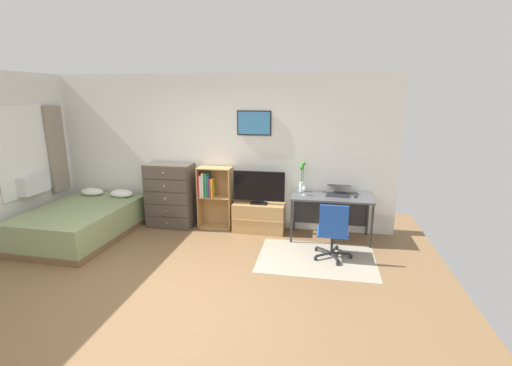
% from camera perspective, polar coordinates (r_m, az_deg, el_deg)
% --- Properties ---
extents(ground_plane, '(7.20, 7.20, 0.00)m').
position_cam_1_polar(ground_plane, '(4.70, -13.98, -16.38)').
color(ground_plane, brown).
extents(wall_back_with_posters, '(6.12, 0.09, 2.70)m').
position_cam_1_polar(wall_back_with_posters, '(6.43, -5.77, 5.00)').
color(wall_back_with_posters, silver).
rests_on(wall_back_with_posters, ground_plane).
extents(area_rug, '(1.70, 1.20, 0.01)m').
position_cam_1_polar(area_rug, '(5.44, 9.62, -11.74)').
color(area_rug, '#9E937F').
rests_on(area_rug, ground_plane).
extents(bed, '(1.45, 2.04, 0.65)m').
position_cam_1_polar(bed, '(6.70, -25.98, -5.60)').
color(bed, brown).
rests_on(bed, ground_plane).
extents(dresser, '(0.84, 0.46, 1.15)m').
position_cam_1_polar(dresser, '(6.64, -13.50, -1.92)').
color(dresser, '#4C4238').
rests_on(dresser, ground_plane).
extents(bookshelf, '(0.59, 0.30, 1.10)m').
position_cam_1_polar(bookshelf, '(6.41, -6.98, -1.63)').
color(bookshelf, tan).
rests_on(bookshelf, ground_plane).
extents(tv_stand, '(0.89, 0.41, 0.51)m').
position_cam_1_polar(tv_stand, '(6.28, 0.49, -5.49)').
color(tv_stand, tan).
rests_on(tv_stand, ground_plane).
extents(television, '(0.89, 0.16, 0.57)m').
position_cam_1_polar(television, '(6.10, 0.46, -0.74)').
color(television, black).
rests_on(television, tv_stand).
extents(desk, '(1.30, 0.62, 0.74)m').
position_cam_1_polar(desk, '(6.06, 11.91, -3.00)').
color(desk, '#4C4C4F').
rests_on(desk, ground_plane).
extents(office_chair, '(0.56, 0.58, 0.86)m').
position_cam_1_polar(office_chair, '(5.27, 12.17, -7.35)').
color(office_chair, '#232326').
rests_on(office_chair, ground_plane).
extents(laptop, '(0.43, 0.45, 0.17)m').
position_cam_1_polar(laptop, '(6.06, 13.02, -1.14)').
color(laptop, '#333338').
rests_on(laptop, desk).
extents(computer_mouse, '(0.06, 0.10, 0.03)m').
position_cam_1_polar(computer_mouse, '(5.97, 15.55, -2.02)').
color(computer_mouse, '#262628').
rests_on(computer_mouse, desk).
extents(bamboo_vase, '(0.10, 0.10, 0.52)m').
position_cam_1_polar(bamboo_vase, '(6.08, 7.36, 0.84)').
color(bamboo_vase, silver).
rests_on(bamboo_vase, desk).
extents(wine_glass, '(0.07, 0.07, 0.18)m').
position_cam_1_polar(wine_glass, '(5.87, 7.68, -0.68)').
color(wine_glass, silver).
rests_on(wine_glass, desk).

